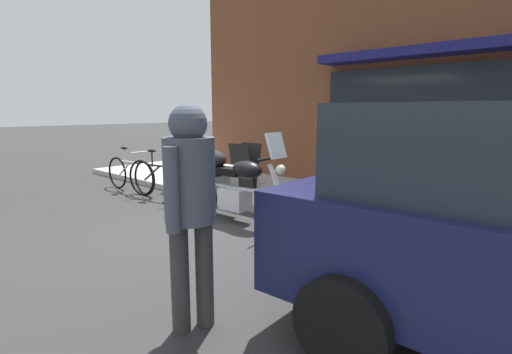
{
  "coord_description": "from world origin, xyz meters",
  "views": [
    {
      "loc": [
        4.25,
        -3.3,
        1.69
      ],
      "look_at": [
        0.38,
        0.86,
        0.7
      ],
      "focal_mm": 27.12,
      "sensor_mm": 36.0,
      "label": 1
    }
  ],
  "objects_px": {
    "touring_motorcycle": "(232,182)",
    "pedestrian_walking": "(190,192)",
    "parked_bicycle": "(159,179)",
    "second_bicycle_by_cafe": "(130,174)",
    "sandwich_board_sign": "(245,165)"
  },
  "relations": [
    {
      "from": "touring_motorcycle",
      "to": "pedestrian_walking",
      "type": "xyz_separation_m",
      "value": [
        1.94,
        -2.27,
        0.49
      ]
    },
    {
      "from": "touring_motorcycle",
      "to": "pedestrian_walking",
      "type": "distance_m",
      "value": 3.03
    },
    {
      "from": "touring_motorcycle",
      "to": "parked_bicycle",
      "type": "relative_size",
      "value": 1.23
    },
    {
      "from": "second_bicycle_by_cafe",
      "to": "touring_motorcycle",
      "type": "bearing_deg",
      "value": -0.41
    },
    {
      "from": "parked_bicycle",
      "to": "pedestrian_walking",
      "type": "height_order",
      "value": "pedestrian_walking"
    },
    {
      "from": "touring_motorcycle",
      "to": "parked_bicycle",
      "type": "height_order",
      "value": "touring_motorcycle"
    },
    {
      "from": "touring_motorcycle",
      "to": "sandwich_board_sign",
      "type": "relative_size",
      "value": 2.39
    },
    {
      "from": "pedestrian_walking",
      "to": "sandwich_board_sign",
      "type": "height_order",
      "value": "pedestrian_walking"
    },
    {
      "from": "pedestrian_walking",
      "to": "sandwich_board_sign",
      "type": "relative_size",
      "value": 1.94
    },
    {
      "from": "touring_motorcycle",
      "to": "second_bicycle_by_cafe",
      "type": "xyz_separation_m",
      "value": [
        -3.1,
        0.02,
        -0.22
      ]
    },
    {
      "from": "sandwich_board_sign",
      "to": "second_bicycle_by_cafe",
      "type": "height_order",
      "value": "sandwich_board_sign"
    },
    {
      "from": "parked_bicycle",
      "to": "pedestrian_walking",
      "type": "relative_size",
      "value": 1.01
    },
    {
      "from": "touring_motorcycle",
      "to": "second_bicycle_by_cafe",
      "type": "distance_m",
      "value": 3.11
    },
    {
      "from": "pedestrian_walking",
      "to": "second_bicycle_by_cafe",
      "type": "relative_size",
      "value": 1.01
    },
    {
      "from": "touring_motorcycle",
      "to": "parked_bicycle",
      "type": "bearing_deg",
      "value": 177.96
    }
  ]
}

